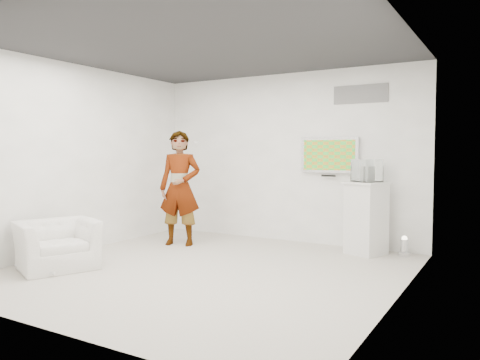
{
  "coord_description": "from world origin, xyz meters",
  "views": [
    {
      "loc": [
        3.56,
        -5.17,
        1.6
      ],
      "look_at": [
        0.17,
        0.6,
        1.2
      ],
      "focal_mm": 35.0,
      "sensor_mm": 36.0,
      "label": 1
    }
  ],
  "objects": [
    {
      "name": "console",
      "position": [
        1.59,
        2.09,
        1.26
      ],
      "size": [
        0.1,
        0.18,
        0.24
      ],
      "primitive_type": "cube",
      "rotation": [
        0.0,
        0.0,
        -0.25
      ],
      "color": "silver",
      "rests_on": "pedestal"
    },
    {
      "name": "room",
      "position": [
        0.0,
        0.0,
        1.5
      ],
      "size": [
        5.01,
        5.01,
        3.0
      ],
      "color": "beige",
      "rests_on": "ground"
    },
    {
      "name": "floor_uplight",
      "position": [
        2.14,
        2.24,
        0.15
      ],
      "size": [
        0.22,
        0.22,
        0.3
      ],
      "primitive_type": "cylinder",
      "rotation": [
        0.0,
        0.0,
        -0.15
      ],
      "color": "white",
      "rests_on": "room"
    },
    {
      "name": "person",
      "position": [
        -1.38,
        1.21,
        0.98
      ],
      "size": [
        0.83,
        0.69,
        1.96
      ],
      "primitive_type": "imported",
      "rotation": [
        0.0,
        0.0,
        0.35
      ],
      "color": "white",
      "rests_on": "room"
    },
    {
      "name": "vitrine",
      "position": [
        1.59,
        2.09,
        1.31
      ],
      "size": [
        0.49,
        0.49,
        0.35
      ],
      "primitive_type": "cube",
      "rotation": [
        0.0,
        0.0,
        -0.57
      ],
      "color": "silver",
      "rests_on": "pedestal"
    },
    {
      "name": "wii_remote",
      "position": [
        -1.2,
        1.43,
        1.77
      ],
      "size": [
        0.03,
        0.13,
        0.03
      ],
      "primitive_type": "cube",
      "rotation": [
        0.0,
        0.0,
        0.0
      ],
      "color": "silver",
      "rests_on": "person"
    },
    {
      "name": "tv",
      "position": [
        0.85,
        2.45,
        1.55
      ],
      "size": [
        1.0,
        0.08,
        0.6
      ],
      "primitive_type": "cube",
      "color": "silver",
      "rests_on": "room"
    },
    {
      "name": "armchair",
      "position": [
        -1.84,
        -0.96,
        0.33
      ],
      "size": [
        1.22,
        1.28,
        0.66
      ],
      "primitive_type": "imported",
      "rotation": [
        0.0,
        0.0,
        1.16
      ],
      "color": "white",
      "rests_on": "room"
    },
    {
      "name": "pedestal",
      "position": [
        1.59,
        2.09,
        0.57
      ],
      "size": [
        0.72,
        0.72,
        1.14
      ],
      "primitive_type": "cube",
      "rotation": [
        0.0,
        0.0,
        -0.38
      ],
      "color": "silver",
      "rests_on": "room"
    },
    {
      "name": "logo_decal",
      "position": [
        1.35,
        2.49,
        2.55
      ],
      "size": [
        0.9,
        0.02,
        0.3
      ],
      "primitive_type": "cube",
      "color": "slate",
      "rests_on": "room"
    }
  ]
}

